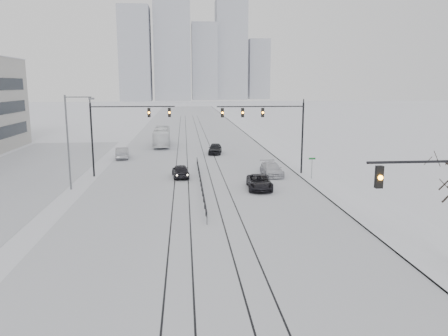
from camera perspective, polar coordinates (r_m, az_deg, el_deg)
road at (r=72.77m, az=-3.97°, el=2.99°), size 22.00×260.00×0.02m
sidewalk_east at (r=74.28m, az=6.51°, el=3.16°), size 5.00×260.00×0.16m
curb at (r=73.83m, az=4.65°, el=3.13°), size 0.10×260.00×0.12m
parking_strip at (r=51.55m, az=-26.12°, el=-1.38°), size 14.00×60.00×0.03m
tram_rails at (r=53.04m, az=-3.48°, el=0.06°), size 5.30×180.00×0.01m
skyline at (r=286.52m, az=-4.02°, el=14.99°), size 96.00×48.00×72.00m
traffic_mast_ne at (r=48.23m, az=6.41°, el=5.81°), size 9.60×0.37×8.00m
traffic_mast_nw at (r=48.78m, az=-13.51°, el=5.42°), size 9.10×0.37×8.00m
street_light_west at (r=43.67m, az=-19.39°, el=4.02°), size 2.73×0.25×9.00m
median_fence at (r=43.15m, az=-3.07°, el=-1.77°), size 0.06×24.00×1.00m
street_sign at (r=46.79m, az=11.41°, el=0.37°), size 0.70×0.06×2.40m
sedan_sb_inner at (r=47.51m, az=-5.69°, el=-0.39°), size 2.06×4.35×1.44m
sedan_sb_outer at (r=61.07m, az=-13.14°, el=1.94°), size 2.10×4.84×1.55m
sedan_nb_front at (r=42.13m, az=4.65°, el=-1.88°), size 2.60×5.05×1.36m
sedan_nb_right at (r=48.60m, az=6.24°, el=-0.17°), size 2.15×4.92×1.41m
sedan_nb_far at (r=63.44m, az=-1.17°, el=2.54°), size 2.40×4.69×1.53m
box_truck at (r=72.33m, az=-8.13°, el=4.05°), size 2.72×10.79×2.99m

